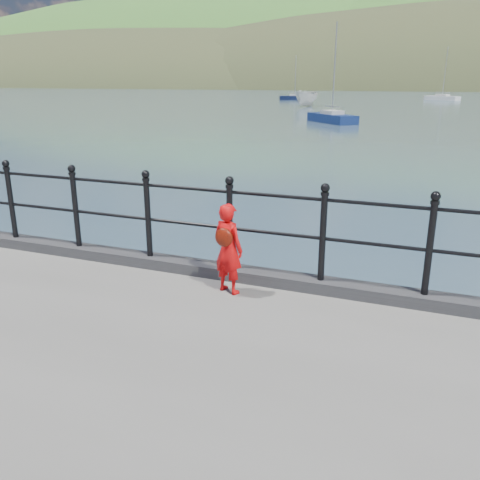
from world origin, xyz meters
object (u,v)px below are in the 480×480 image
at_px(sailboat_port, 332,118).
at_px(sailboat_deep, 442,98).
at_px(child, 228,248).
at_px(sailboat_left, 295,98).
at_px(railing, 187,213).
at_px(launch_white, 306,98).

bearing_deg(sailboat_port, sailboat_deep, 129.06).
distance_m(child, sailboat_left, 84.13).
bearing_deg(railing, launch_white, 102.85).
distance_m(launch_white, sailboat_left, 21.29).
height_order(child, sailboat_port, sailboat_port).
relative_size(child, sailboat_port, 0.14).
relative_size(child, sailboat_left, 0.15).
xyz_separation_m(railing, child, (0.76, -0.44, -0.26)).
bearing_deg(child, launch_white, -57.96).
distance_m(sailboat_deep, sailboat_port, 52.53).
distance_m(railing, child, 0.92).
bearing_deg(sailboat_left, sailboat_deep, 5.96).
xyz_separation_m(launch_white, sailboat_port, (8.21, -23.59, -0.71)).
relative_size(child, launch_white, 0.21).
bearing_deg(railing, sailboat_left, 104.53).
xyz_separation_m(launch_white, sailboat_left, (-7.09, 20.06, -0.71)).
distance_m(railing, launch_white, 62.34).
bearing_deg(launch_white, sailboat_left, 116.84).
xyz_separation_m(sailboat_deep, sailboat_port, (-8.01, -51.91, -0.00)).
distance_m(railing, sailboat_deep, 89.14).
relative_size(sailboat_deep, sailboat_port, 1.09).
bearing_deg(child, sailboat_deep, -72.42).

